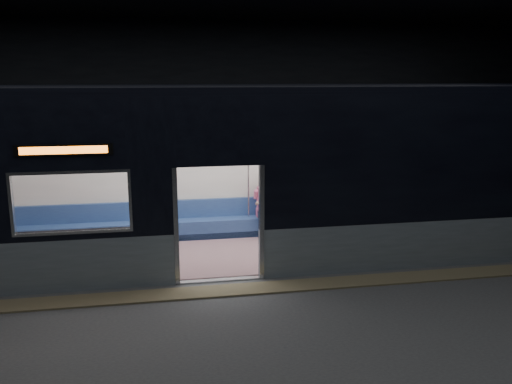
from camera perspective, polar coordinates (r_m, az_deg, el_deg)
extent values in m
cube|color=#47494C|center=(8.72, -2.96, -11.83)|extent=(24.00, 14.00, 0.01)
cube|color=black|center=(14.95, -6.65, 8.13)|extent=(24.00, 0.04, 5.00)
cube|color=#8C7F59|center=(9.22, -3.42, -10.34)|extent=(22.80, 0.50, 0.03)
cube|color=#8C99A7|center=(11.15, 21.85, -4.81)|extent=(8.30, 0.12, 0.90)
cube|color=black|center=(10.82, 22.52, 3.33)|extent=(8.30, 0.12, 2.30)
cube|color=black|center=(9.07, -4.03, 6.35)|extent=(1.40, 0.12, 1.15)
cube|color=#B7BABC|center=(9.31, -8.42, -3.62)|extent=(0.08, 0.14, 2.05)
cube|color=#B7BABC|center=(9.47, 0.57, -3.22)|extent=(0.08, 0.14, 2.05)
cube|color=black|center=(9.07, -19.56, 4.19)|extent=(1.50, 0.04, 0.18)
cube|color=orange|center=(9.06, -19.56, 4.18)|extent=(1.34, 0.03, 0.12)
cube|color=beige|center=(12.04, -5.53, 2.86)|extent=(18.00, 0.12, 3.20)
cube|color=black|center=(10.45, -5.00, 10.69)|extent=(18.00, 3.00, 0.15)
cube|color=gray|center=(11.03, -4.69, -6.47)|extent=(17.76, 2.76, 0.04)
cube|color=beige|center=(10.52, -4.91, 5.64)|extent=(17.76, 2.76, 0.10)
cube|color=navy|center=(12.03, -5.26, -3.76)|extent=(11.00, 0.48, 0.41)
cube|color=navy|center=(12.11, -5.38, -1.68)|extent=(11.00, 0.10, 0.40)
cube|color=#765660|center=(10.14, -23.10, -7.81)|extent=(4.40, 0.48, 0.41)
cube|color=#765660|center=(10.78, 13.74, -5.97)|extent=(4.40, 0.48, 0.41)
cylinder|color=silver|center=(9.57, -9.78, -2.34)|extent=(0.04, 0.04, 2.26)
cylinder|color=silver|center=(11.77, -9.96, 0.39)|extent=(0.04, 0.04, 2.26)
cylinder|color=silver|center=(9.77, 1.43, -1.86)|extent=(0.04, 0.04, 2.26)
cylinder|color=silver|center=(11.94, -0.81, 0.74)|extent=(0.04, 0.04, 2.26)
cylinder|color=silver|center=(11.64, -5.41, 4.28)|extent=(11.00, 0.03, 0.03)
cube|color=black|center=(11.92, 0.64, -2.47)|extent=(0.16, 0.44, 0.15)
cube|color=black|center=(11.95, 1.56, -2.43)|extent=(0.16, 0.44, 0.15)
cylinder|color=black|center=(11.80, 0.82, -3.98)|extent=(0.10, 0.10, 0.43)
cylinder|color=black|center=(11.84, 1.76, -3.93)|extent=(0.10, 0.10, 0.43)
cube|color=#C75E86|center=(12.10, 0.93, -2.15)|extent=(0.38, 0.21, 0.19)
cylinder|color=#C75E86|center=(12.05, 0.90, -0.60)|extent=(0.38, 0.38, 0.49)
sphere|color=tan|center=(11.96, 0.93, 1.00)|extent=(0.20, 0.20, 0.20)
sphere|color=black|center=(11.99, 0.89, 1.21)|extent=(0.21, 0.21, 0.21)
cube|color=black|center=(11.83, 0.95, -1.91)|extent=(0.30, 0.29, 0.12)
cube|color=white|center=(12.65, 9.00, 2.62)|extent=(0.98, 0.03, 0.64)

